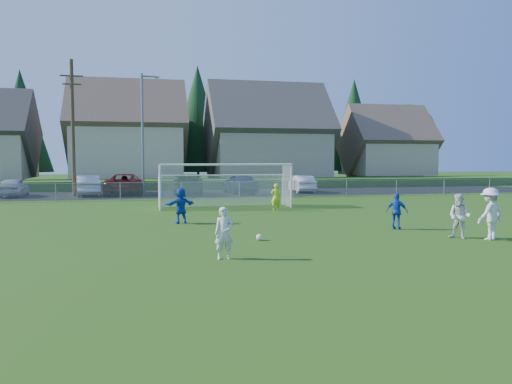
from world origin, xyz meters
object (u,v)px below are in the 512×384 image
car_e (240,183)px  soccer_goal (225,179)px  player_white_a (224,233)px  player_blue_b (181,206)px  car_f (302,184)px  car_b (88,186)px  car_d (188,184)px  soccer_ball (259,237)px  player_white_b (460,216)px  car_c (125,184)px  car_a (14,187)px  player_white_c (490,214)px  goalkeeper (276,197)px  player_blue_a (397,211)px

car_e → soccer_goal: (-2.91, -10.44, 0.82)m
player_white_a → player_blue_b: size_ratio=0.95×
car_f → car_b: bearing=4.1°
car_b → car_d: (7.38, -0.65, 0.04)m
car_e → soccer_ball: bearing=74.2°
player_white_b → soccer_ball: bearing=-132.9°
car_e → car_c: bearing=-12.8°
car_a → car_d: bearing=174.7°
soccer_ball → player_white_c: (7.76, -1.58, 0.78)m
car_d → player_blue_b: bearing=89.7°
player_blue_b → goalkeeper: bearing=-166.0°
soccer_ball → car_d: 22.02m
player_blue_a → player_blue_b: (-8.15, 3.70, 0.05)m
player_white_a → player_white_c: bearing=10.4°
player_blue_a → car_d: size_ratio=0.26×
car_e → soccer_goal: bearing=67.9°
player_blue_a → car_d: bearing=-29.5°
soccer_ball → car_b: size_ratio=0.05×
player_white_a → car_b: size_ratio=0.32×
player_blue_b → player_white_c: bearing=123.1°
car_c → soccer_goal: bearing=121.9°
player_white_b → car_c: (-11.99, 24.26, 0.02)m
car_a → soccer_goal: bearing=139.1°
soccer_ball → car_c: bearing=102.5°
soccer_ball → car_c: car_c is taller
player_white_b → car_b: bearing=178.4°
player_white_a → player_blue_a: 8.65m
soccer_ball → car_b: bearing=109.0°
car_e → player_white_a: bearing=71.6°
player_blue_a → car_f: (3.05, 21.28, -0.03)m
player_white_b → goalkeeper: (-3.81, 10.30, -0.06)m
car_b → car_c: 2.72m
player_blue_b → car_c: 18.21m
player_blue_b → car_f: bearing=-145.7°
player_blue_a → car_c: 24.32m
car_a → car_d: 12.57m
player_blue_a → car_e: 20.84m
player_white_b → soccer_goal: soccer_goal is taller
player_white_b → car_e: 23.52m
player_blue_b → car_e: (5.89, 17.02, 0.04)m
player_blue_a → soccer_goal: size_ratio=0.19×
player_blue_a → car_d: (-6.31, 20.59, 0.08)m
player_blue_b → player_white_a: bearing=71.2°
player_white_b → car_d: 24.29m
car_f → car_a: bearing=3.9°
player_white_a → goalkeeper: player_white_a is taller
soccer_ball → soccer_goal: bearing=86.5°
car_a → car_f: 21.91m
soccer_ball → car_d: size_ratio=0.04×
player_white_a → player_white_c: 9.50m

